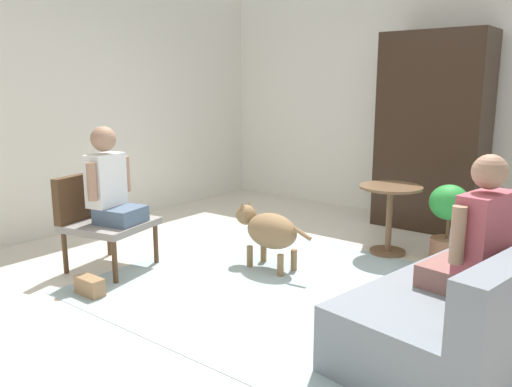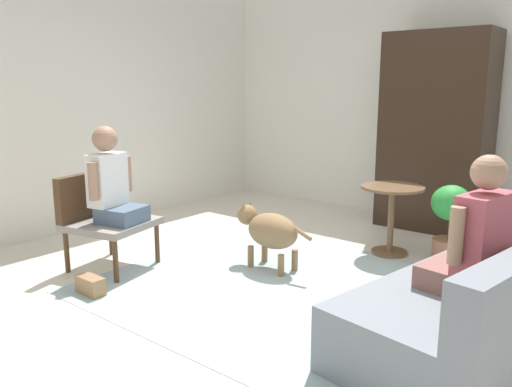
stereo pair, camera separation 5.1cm
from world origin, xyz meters
name	(u,v)px [view 2 (the right image)]	position (x,y,z in m)	size (l,w,h in m)	color
ground_plane	(288,289)	(0.00, 0.00, 0.00)	(6.90, 6.90, 0.00)	beige
back_wall	(435,100)	(0.00, 2.93, 1.44)	(6.35, 0.12, 2.87)	silver
left_wall	(95,100)	(-2.93, 0.30, 1.44)	(0.12, 6.35, 2.87)	silver
area_rug	(297,292)	(0.09, 0.00, 0.00)	(3.09, 2.51, 0.01)	#9EB2B7
couch	(476,313)	(1.46, -0.14, 0.27)	(1.19, 1.83, 0.77)	slate
armchair	(101,213)	(-1.64, -0.59, 0.49)	(0.77, 0.78, 0.83)	#4C331E
person_on_couch	(475,239)	(1.43, -0.15, 0.73)	(0.46, 0.56, 0.82)	#875751
person_on_armchair	(111,182)	(-1.50, -0.56, 0.78)	(0.47, 0.49, 0.83)	slate
round_end_table	(392,209)	(0.24, 1.35, 0.45)	(0.59, 0.59, 0.67)	brown
dog	(270,230)	(-0.42, 0.30, 0.35)	(0.83, 0.34, 0.57)	olive
potted_plant	(451,217)	(0.75, 1.50, 0.42)	(0.36, 0.36, 0.72)	#996047
armoire_cabinet	(436,133)	(0.18, 2.52, 1.09)	(1.14, 0.56, 2.17)	black
handbag	(90,285)	(-1.15, -1.05, 0.07)	(0.25, 0.12, 0.14)	#99724C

